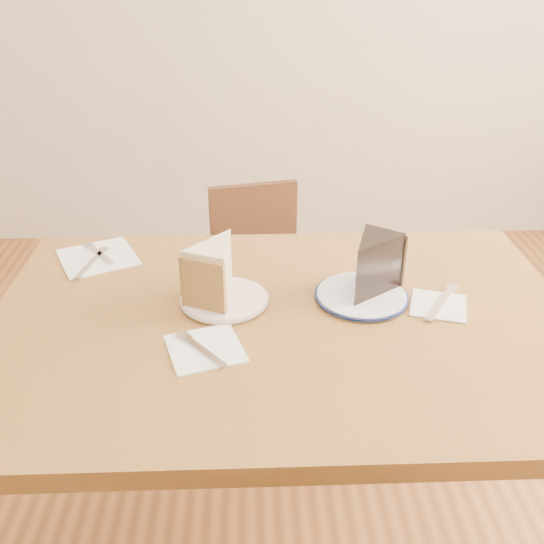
{
  "coord_description": "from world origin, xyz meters",
  "views": [
    {
      "loc": [
        -0.06,
        -1.03,
        1.42
      ],
      "look_at": [
        -0.02,
        0.1,
        0.8
      ],
      "focal_mm": 40.0,
      "sensor_mm": 36.0,
      "label": 1
    }
  ],
  "objects_px": {
    "plate_navy": "(361,296)",
    "chocolate_cake": "(370,269)",
    "chair_far": "(262,284)",
    "plate_cream": "(225,300)",
    "carrot_cake": "(218,270)",
    "table": "(282,357)"
  },
  "relations": [
    {
      "from": "plate_navy",
      "to": "chocolate_cake",
      "type": "height_order",
      "value": "chocolate_cake"
    },
    {
      "from": "chair_far",
      "to": "chocolate_cake",
      "type": "bearing_deg",
      "value": 94.97
    },
    {
      "from": "plate_cream",
      "to": "carrot_cake",
      "type": "xyz_separation_m",
      "value": [
        -0.01,
        0.02,
        0.06
      ]
    },
    {
      "from": "table",
      "to": "plate_cream",
      "type": "bearing_deg",
      "value": 151.96
    },
    {
      "from": "chair_far",
      "to": "plate_navy",
      "type": "distance_m",
      "value": 0.8
    },
    {
      "from": "table",
      "to": "plate_navy",
      "type": "distance_m",
      "value": 0.21
    },
    {
      "from": "chocolate_cake",
      "to": "carrot_cake",
      "type": "bearing_deg",
      "value": 33.32
    },
    {
      "from": "carrot_cake",
      "to": "table",
      "type": "bearing_deg",
      "value": -9.48
    },
    {
      "from": "plate_cream",
      "to": "carrot_cake",
      "type": "relative_size",
      "value": 1.35
    },
    {
      "from": "plate_cream",
      "to": "chocolate_cake",
      "type": "distance_m",
      "value": 0.31
    },
    {
      "from": "plate_cream",
      "to": "plate_navy",
      "type": "distance_m",
      "value": 0.29
    },
    {
      "from": "carrot_cake",
      "to": "chair_far",
      "type": "bearing_deg",
      "value": 104.64
    },
    {
      "from": "chair_far",
      "to": "chocolate_cake",
      "type": "relative_size",
      "value": 5.46
    },
    {
      "from": "table",
      "to": "plate_cream",
      "type": "height_order",
      "value": "plate_cream"
    },
    {
      "from": "table",
      "to": "carrot_cake",
      "type": "height_order",
      "value": "carrot_cake"
    },
    {
      "from": "plate_navy",
      "to": "chocolate_cake",
      "type": "xyz_separation_m",
      "value": [
        0.01,
        0.0,
        0.06
      ]
    },
    {
      "from": "chair_far",
      "to": "plate_cream",
      "type": "xyz_separation_m",
      "value": [
        -0.09,
        -0.69,
        0.36
      ]
    },
    {
      "from": "chair_far",
      "to": "plate_cream",
      "type": "relative_size",
      "value": 4.0
    },
    {
      "from": "plate_navy",
      "to": "plate_cream",
      "type": "bearing_deg",
      "value": -179.17
    },
    {
      "from": "chair_far",
      "to": "plate_cream",
      "type": "distance_m",
      "value": 0.78
    },
    {
      "from": "table",
      "to": "chocolate_cake",
      "type": "xyz_separation_m",
      "value": [
        0.19,
        0.07,
        0.17
      ]
    },
    {
      "from": "table",
      "to": "plate_navy",
      "type": "xyz_separation_m",
      "value": [
        0.17,
        0.07,
        0.1
      ]
    }
  ]
}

